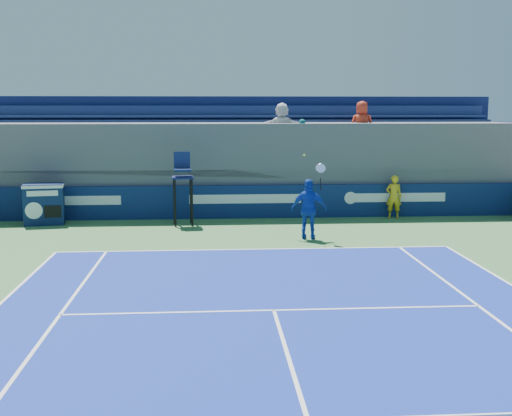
{
  "coord_description": "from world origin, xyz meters",
  "views": [
    {
      "loc": [
        -1.18,
        -5.63,
        3.94
      ],
      "look_at": [
        0.0,
        11.5,
        1.25
      ],
      "focal_mm": 45.0,
      "sensor_mm": 36.0,
      "label": 1
    }
  ],
  "objects": [
    {
      "name": "umpire_chair",
      "position": [
        -2.17,
        15.89,
        1.53
      ],
      "size": [
        0.77,
        0.77,
        2.48
      ],
      "color": "black",
      "rests_on": "ground"
    },
    {
      "name": "back_hoarding",
      "position": [
        0.0,
        17.1,
        0.6
      ],
      "size": [
        20.4,
        0.21,
        1.2
      ],
      "color": "#0D1D4C",
      "rests_on": "ground"
    },
    {
      "name": "stadium_seating",
      "position": [
        0.02,
        19.14,
        1.84
      ],
      "size": [
        21.0,
        4.05,
        4.4
      ],
      "color": "#4D4D52",
      "rests_on": "ground"
    },
    {
      "name": "tennis_player",
      "position": [
        1.72,
        13.26,
        0.93
      ],
      "size": [
        1.14,
        0.68,
        2.57
      ],
      "color": "#153DB0",
      "rests_on": "apron"
    },
    {
      "name": "match_clock",
      "position": [
        -6.88,
        16.3,
        0.74
      ],
      "size": [
        1.41,
        0.91,
        1.4
      ],
      "color": "#0E1C47",
      "rests_on": "ground"
    },
    {
      "name": "ball_person",
      "position": [
        5.32,
        16.74,
        0.79
      ],
      "size": [
        0.62,
        0.46,
        1.55
      ],
      "primitive_type": "imported",
      "rotation": [
        0.0,
        0.0,
        2.97
      ],
      "color": "gold",
      "rests_on": "apron"
    }
  ]
}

